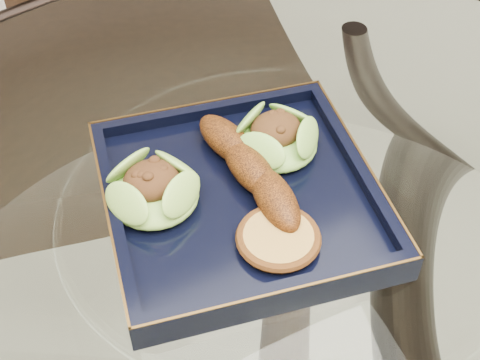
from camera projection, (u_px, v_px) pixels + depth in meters
name	position (u px, v px, depth m)	size (l,w,h in m)	color
dining_table	(276.00, 328.00, 0.78)	(1.13, 1.13, 0.77)	white
dining_chair	(146.00, 82.00, 1.16)	(0.53, 0.53, 1.01)	black
navy_plate	(240.00, 200.00, 0.69)	(0.27, 0.27, 0.02)	black
lettuce_wrap_left	(154.00, 191.00, 0.66)	(0.09, 0.09, 0.03)	#5B912A
lettuce_wrap_right	(277.00, 139.00, 0.71)	(0.09, 0.09, 0.03)	#63A22F
roasted_plantain	(250.00, 168.00, 0.68)	(0.18, 0.04, 0.03)	#672F0A
crumb_patty	(278.00, 239.00, 0.63)	(0.07, 0.07, 0.01)	gold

